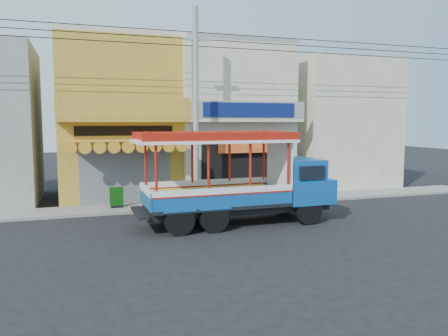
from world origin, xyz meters
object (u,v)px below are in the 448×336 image
at_px(songthaew_truck, 250,179).
at_px(potted_plant_c, 265,187).
at_px(potted_plant_a, 270,187).
at_px(potted_plant_b, 279,189).
at_px(utility_pole, 199,98).
at_px(green_sign, 117,199).

xyz_separation_m(songthaew_truck, potted_plant_c, (2.54, 4.40, -1.07)).
relative_size(potted_plant_a, potted_plant_b, 1.04).
bearing_deg(potted_plant_b, utility_pole, 70.40).
bearing_deg(potted_plant_c, potted_plant_b, 77.20).
distance_m(songthaew_truck, green_sign, 6.47).
xyz_separation_m(songthaew_truck, green_sign, (-4.80, 4.16, -1.22)).
bearing_deg(potted_plant_a, songthaew_truck, -173.70).
height_order(potted_plant_a, potted_plant_c, potted_plant_c).
height_order(songthaew_truck, potted_plant_a, songthaew_truck).
bearing_deg(potted_plant_b, potted_plant_c, 35.38).
xyz_separation_m(potted_plant_b, potted_plant_c, (-0.67, 0.33, 0.10)).
height_order(green_sign, potted_plant_b, green_sign).
relative_size(potted_plant_b, potted_plant_c, 0.82).
relative_size(songthaew_truck, green_sign, 8.34).
relative_size(songthaew_truck, potted_plant_a, 8.36).
height_order(songthaew_truck, potted_plant_b, songthaew_truck).
distance_m(potted_plant_b, potted_plant_c, 0.75).
xyz_separation_m(green_sign, potted_plant_c, (7.34, 0.25, 0.15)).
xyz_separation_m(potted_plant_a, potted_plant_c, (-0.48, -0.40, 0.08)).
bearing_deg(green_sign, utility_pole, -11.49).
bearing_deg(songthaew_truck, potted_plant_a, 57.84).
xyz_separation_m(utility_pole, green_sign, (-3.67, 0.75, -4.52)).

